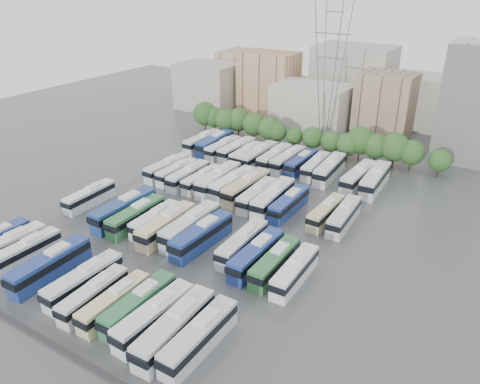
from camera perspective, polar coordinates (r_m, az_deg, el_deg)
The scene contains 52 objects.
ground at distance 81.62m, azimuth -4.92°, elevation -3.69°, with size 220.00×220.00×0.00m, color #424447.
parapet at distance 63.20m, azimuth -23.70°, elevation -15.59°, with size 56.00×0.50×0.50m, color #2D2D30.
tree_line at distance 114.08m, azimuth 7.18°, elevation 7.22°, with size 65.48×7.71×8.10m.
city_buildings at distance 141.82m, azimuth 10.28°, elevation 12.05°, with size 102.00×35.00×20.00m.
apartment_tower at distance 118.03m, azimuth 26.86°, elevation 9.67°, with size 14.00×14.00×26.00m, color silver.
electricity_pylon at distance 116.33m, azimuth 10.85°, elevation 14.58°, with size 9.00×6.91×33.83m.
bus_r0_s1 at distance 79.42m, azimuth -26.31°, elevation -5.89°, with size 2.99×11.74×3.66m.
bus_r0_s2 at distance 77.12m, azimuth -24.64°, elevation -6.54°, with size 2.57×11.19×3.50m.
bus_r0_s4 at distance 71.76m, azimuth -22.14°, elevation -8.26°, with size 3.15×13.01×4.06m.
bus_r0_s6 at distance 67.21m, azimuth -18.50°, elevation -10.19°, with size 2.84×12.15×3.80m.
bus_r0_s7 at distance 64.53m, azimuth -17.42°, elevation -11.86°, with size 2.93×11.02×3.42m.
bus_r0_s8 at distance 62.53m, azimuth -15.02°, elevation -12.82°, with size 2.54×11.17×3.50m.
bus_r0_s9 at distance 61.24m, azimuth -12.21°, elevation -13.26°, with size 2.67×11.86×3.71m.
bus_r0_s10 at distance 59.07m, azimuth -10.37°, elevation -14.66°, with size 3.15×12.32×3.83m.
bus_r0_s11 at distance 56.94m, azimuth -7.92°, elevation -16.08°, with size 3.36×13.15×4.09m.
bus_r0_s12 at distance 55.72m, azimuth -4.97°, elevation -17.16°, with size 2.69×12.30×3.86m.
bus_r1_s0 at distance 90.95m, azimuth -17.86°, elevation -0.50°, with size 2.78×11.26×3.51m.
bus_r1_s3 at distance 83.60m, azimuth -13.96°, elevation -2.04°, with size 3.15×13.60×4.25m.
bus_r1_s4 at distance 81.28m, azimuth -12.57°, elevation -2.86°, with size 2.91×12.36×3.86m.
bus_r1_s5 at distance 79.98m, azimuth -10.32°, elevation -3.31°, with size 2.64×11.01×3.44m.
bus_r1_s6 at distance 77.31m, azimuth -8.94°, elevation -4.01°, with size 3.16×12.91×4.03m.
bus_r1_s7 at distance 76.39m, azimuth -6.03°, elevation -4.13°, with size 3.17×13.48×4.21m.
bus_r1_s8 at distance 73.73m, azimuth -4.68°, elevation -5.30°, with size 3.43×13.12×4.08m.
bus_r1_s10 at distance 71.72m, azimuth 0.28°, elevation -6.29°, with size 2.96×12.12×3.78m.
bus_r1_s11 at distance 69.02m, azimuth 2.00°, elevation -7.64°, with size 2.85×12.45×3.90m.
bus_r1_s12 at distance 67.64m, azimuth 4.29°, elevation -8.57°, with size 2.65×11.76×3.68m.
bus_r1_s13 at distance 66.20m, azimuth 6.72°, elevation -9.56°, with size 2.77×11.56×3.61m.
bus_r2_s1 at distance 100.15m, azimuth -8.84°, elevation 2.95°, with size 3.20×12.15×3.78m.
bus_r2_s2 at distance 98.17m, azimuth -7.71°, elevation 2.46°, with size 2.80×11.14×3.47m.
bus_r2_s3 at distance 95.74m, azimuth -6.34°, elevation 2.01°, with size 2.82×11.92×3.72m.
bus_r2_s4 at distance 94.09m, azimuth -4.65°, elevation 1.58°, with size 2.56×11.14×3.49m.
bus_r2_s5 at distance 92.86m, azimuth -2.66°, elevation 1.54°, with size 3.48×13.47×4.19m.
bus_r2_s6 at distance 91.38m, azimuth -0.90°, elevation 1.08°, with size 3.37×12.79×3.97m.
bus_r2_s7 at distance 89.49m, azimuth 0.77°, elevation 0.62°, with size 3.41×13.48×4.20m.
bus_r2_s8 at distance 86.81m, azimuth 2.10°, elevation -0.38°, with size 3.00×12.04×3.75m.
bus_r2_s9 at distance 85.55m, azimuth 4.04°, elevation -0.68°, with size 3.49×13.41×4.17m.
bus_r2_s10 at distance 84.16m, azimuth 6.01°, elevation -1.39°, with size 2.60×11.88×3.73m.
bus_r2_s12 at distance 82.31m, azimuth 10.46°, elevation -2.42°, with size 2.82×11.27×3.51m.
bus_r2_s13 at distance 81.44m, azimuth 12.57°, elevation -2.86°, with size 3.10×11.97×3.72m.
bus_r3_s0 at distance 115.00m, azimuth -4.60°, elevation 6.17°, with size 2.89×12.40×3.88m.
bus_r3_s1 at distance 113.39m, azimuth -3.08°, elevation 6.00°, with size 3.47×13.27×4.13m.
bus_r3_s2 at distance 110.62m, azimuth -2.10°, elevation 5.40°, with size 2.78×11.85×3.70m.
bus_r3_s3 at distance 109.35m, azimuth -0.43°, elevation 5.21°, with size 3.24×12.29×3.82m.
bus_r3_s4 at distance 106.84m, azimuth 0.74°, elevation 4.65°, with size 2.66×11.45×3.58m.
bus_r3_s5 at distance 105.11m, azimuth 2.23°, elevation 4.44°, with size 3.16×13.32×4.16m.
bus_r3_s6 at distance 104.64m, azimuth 4.23°, elevation 4.22°, with size 2.81×12.47×3.91m.
bus_r3_s7 at distance 103.64m, azimuth 5.85°, elevation 3.94°, with size 3.04×12.45×3.88m.
bus_r3_s8 at distance 102.76m, azimuth 7.52°, elevation 3.60°, with size 2.90×11.82×3.69m.
bus_r3_s9 at distance 101.34m, azimuth 9.21°, elevation 3.17°, with size 3.13×11.87×3.69m.
bus_r3_s10 at distance 99.64m, azimuth 10.88°, elevation 2.78°, with size 3.55×13.34×4.15m.
bus_r3_s12 at distance 97.07m, azimuth 14.23°, elevation 1.81°, with size 3.51×13.21×4.10m.
bus_r3_s13 at distance 96.49m, azimuth 16.15°, elevation 1.48°, with size 3.53×13.71×4.27m.
Camera 1 is at (43.60, -56.64, 39.41)m, focal length 35.00 mm.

